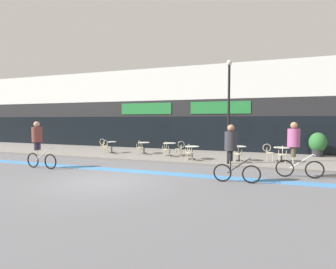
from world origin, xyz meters
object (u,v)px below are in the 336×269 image
at_px(cafe_chair_3_near, 189,151).
at_px(cyclist_2, 295,145).
at_px(bistro_table_2, 170,146).
at_px(cafe_chair_5_side, 269,151).
at_px(bistro_table_3, 192,150).
at_px(cafe_chair_2_side, 180,147).
at_px(cafe_chair_1_near, 140,146).
at_px(bistro_table_1, 144,145).
at_px(bistro_table_5, 282,151).
at_px(cyclist_1, 38,141).
at_px(cafe_chair_4_near, 238,152).
at_px(cafe_chair_0_side, 104,145).
at_px(cafe_chair_2_near, 166,148).
at_px(cyclist_0, 232,148).
at_px(cafe_chair_0_near, 106,146).
at_px(planter_pot, 318,144).
at_px(lamp_post, 229,104).
at_px(cafe_chair_5_near, 282,153).
at_px(bistro_table_4, 239,150).
at_px(bistro_table_0, 112,145).

xyz_separation_m(cafe_chair_3_near, cyclist_2, (4.84, -1.85, 0.66)).
bearing_deg(bistro_table_2, cafe_chair_5_side, -1.38).
distance_m(bistro_table_3, cafe_chair_2_side, 1.36).
xyz_separation_m(cafe_chair_1_near, cafe_chair_2_side, (2.52, 0.19, 0.00)).
bearing_deg(bistro_table_1, cafe_chair_3_near, -29.30).
bearing_deg(cyclist_2, cafe_chair_2_side, 147.84).
height_order(bistro_table_1, cyclist_2, cyclist_2).
relative_size(bistro_table_2, cafe_chair_3_near, 0.86).
relative_size(bistro_table_5, cyclist_1, 0.36).
relative_size(cafe_chair_4_near, cyclist_1, 0.41).
distance_m(cafe_chair_0_side, cafe_chair_2_near, 4.71).
height_order(bistro_table_3, cyclist_0, cyclist_0).
distance_m(bistro_table_2, cafe_chair_0_near, 4.09).
distance_m(planter_pot, lamp_post, 6.76).
distance_m(bistro_table_2, cafe_chair_3_near, 2.24).
height_order(cafe_chair_5_near, planter_pot, planter_pot).
height_order(cafe_chair_3_near, cafe_chair_5_near, same).
height_order(lamp_post, cyclist_0, lamp_post).
height_order(cafe_chair_2_near, cafe_chair_5_side, same).
xyz_separation_m(cafe_chair_5_near, lamp_post, (-2.53, -0.96, 2.41)).
xyz_separation_m(bistro_table_1, cafe_chair_3_near, (3.53, -1.98, 0.00)).
height_order(bistro_table_5, cafe_chair_5_side, cafe_chair_5_side).
bearing_deg(cyclist_2, bistro_table_5, 92.63).
xyz_separation_m(bistro_table_3, bistro_table_5, (4.57, 0.77, 0.02)).
bearing_deg(cafe_chair_0_near, cafe_chair_2_side, -76.89).
relative_size(cafe_chair_2_side, lamp_post, 0.18).
distance_m(cafe_chair_1_near, cafe_chair_5_near, 8.11).
distance_m(cafe_chair_0_side, cyclist_1, 5.36).
relative_size(cafe_chair_3_near, cafe_chair_4_near, 1.00).
bearing_deg(cyclist_0, lamp_post, 94.58).
height_order(lamp_post, cyclist_2, lamp_post).
height_order(cafe_chair_0_near, lamp_post, lamp_post).
bearing_deg(cafe_chair_0_near, cafe_chair_1_near, -73.41).
xyz_separation_m(bistro_table_3, cafe_chair_4_near, (2.49, -0.32, -0.00)).
bearing_deg(planter_pot, cafe_chair_5_near, -122.09).
xyz_separation_m(cafe_chair_3_near, cafe_chair_5_side, (3.95, 1.40, 0.00)).
distance_m(cyclist_0, cyclist_1, 8.92).
xyz_separation_m(cafe_chair_0_near, planter_pot, (12.38, 3.25, 0.24)).
relative_size(cafe_chair_2_near, cyclist_1, 0.41).
relative_size(bistro_table_3, bistro_table_4, 1.00).
distance_m(bistro_table_0, cafe_chair_5_side, 9.61).
bearing_deg(lamp_post, cafe_chair_1_near, 164.48).
relative_size(bistro_table_5, lamp_post, 0.16).
height_order(bistro_table_0, cafe_chair_5_near, cafe_chair_5_near).
relative_size(cafe_chair_4_near, cafe_chair_5_side, 1.00).
bearing_deg(cafe_chair_0_near, bistro_table_3, -87.49).
height_order(cafe_chair_2_side, cafe_chair_5_side, same).
distance_m(cafe_chair_0_near, cafe_chair_2_side, 4.71).
relative_size(bistro_table_3, lamp_post, 0.15).
distance_m(bistro_table_1, cafe_chair_2_side, 2.57).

